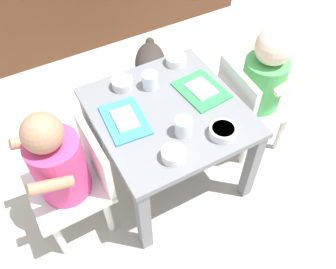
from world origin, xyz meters
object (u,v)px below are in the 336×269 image
dog (150,67)px  water_cup_right (183,128)px  seated_child_right (262,80)px  cereal_bowl_right_side (223,131)px  veggie_bowl_near (173,154)px  water_cup_left (150,82)px  cereal_bowl_left_side (176,60)px  dining_table (168,122)px  food_tray_left (125,120)px  veggie_bowl_far (122,83)px  food_tray_right (201,90)px  seated_child_left (62,166)px

dog → water_cup_right: water_cup_right is taller
seated_child_right → cereal_bowl_right_side: bearing=-151.4°
dog → veggie_bowl_near: size_ratio=4.74×
water_cup_left → cereal_bowl_right_side: (0.11, -0.35, -0.01)m
dog → cereal_bowl_left_side: cereal_bowl_left_side is taller
dining_table → food_tray_left: 0.19m
dining_table → food_tray_left: bearing=170.9°
cereal_bowl_right_side → dining_table: bearing=118.4°
food_tray_left → water_cup_right: (0.16, -0.16, 0.02)m
veggie_bowl_far → seated_child_right: bearing=-22.8°
dining_table → food_tray_right: size_ratio=2.65×
food_tray_right → water_cup_right: water_cup_right is taller
water_cup_right → water_cup_left: bearing=88.5°
seated_child_right → water_cup_right: (-0.45, -0.10, 0.05)m
food_tray_left → veggie_bowl_near: (0.07, -0.24, 0.01)m
veggie_bowl_far → cereal_bowl_left_side: bearing=5.7°
water_cup_right → food_tray_right: bearing=41.4°
water_cup_left → veggie_bowl_far: water_cup_left is taller
dog → water_cup_left: water_cup_left is taller
seated_child_right → cereal_bowl_right_side: size_ratio=6.47×
food_tray_left → food_tray_right: same height
cereal_bowl_left_side → cereal_bowl_right_side: size_ratio=0.88×
dining_table → water_cup_right: water_cup_right is taller
food_tray_right → cereal_bowl_right_side: (-0.06, -0.23, 0.01)m
food_tray_right → food_tray_left: bearing=180.0°
seated_child_right → veggie_bowl_far: 0.58m
veggie_bowl_near → cereal_bowl_right_side: (0.21, 0.00, -0.00)m
dog → cereal_bowl_left_side: size_ratio=4.53×
cereal_bowl_right_side → dog: bearing=84.2°
water_cup_right → cereal_bowl_right_side: (0.12, -0.07, -0.01)m
food_tray_left → water_cup_left: 0.21m
food_tray_right → dining_table: bearing=-170.9°
food_tray_right → cereal_bowl_left_side: (-0.00, 0.20, 0.01)m
dog → water_cup_right: bearing=-106.5°
veggie_bowl_near → veggie_bowl_far: size_ratio=0.96×
dining_table → seated_child_right: seated_child_right is taller
veggie_bowl_far → cereal_bowl_right_side: veggie_bowl_far is taller
veggie_bowl_far → cereal_bowl_left_side: (0.26, 0.03, -0.00)m
veggie_bowl_near → cereal_bowl_left_side: 0.51m
seated_child_right → veggie_bowl_far: (-0.54, 0.23, 0.04)m
food_tray_left → veggie_bowl_far: size_ratio=2.53×
seated_child_left → water_cup_right: (0.43, -0.09, 0.06)m
food_tray_left → veggie_bowl_far: bearing=68.0°
food_tray_left → cereal_bowl_right_side: (0.28, -0.23, 0.01)m
cereal_bowl_right_side → water_cup_right: bearing=148.3°
dog → food_tray_left: size_ratio=1.80×
seated_child_left → seated_child_right: 0.88m
seated_child_left → water_cup_right: bearing=-12.3°
seated_child_left → veggie_bowl_near: bearing=-26.6°
dog → veggie_bowl_far: bearing=-131.0°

